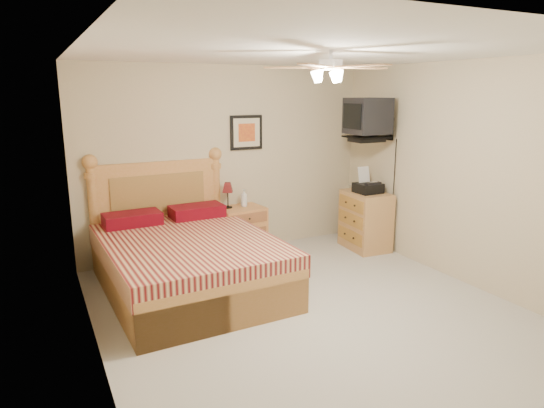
{
  "coord_description": "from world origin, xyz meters",
  "views": [
    {
      "loc": [
        -2.36,
        -3.8,
        2.16
      ],
      "look_at": [
        -0.01,
        0.9,
        0.94
      ],
      "focal_mm": 32.0,
      "sensor_mm": 36.0,
      "label": 1
    }
  ],
  "objects": [
    {
      "name": "floor",
      "position": [
        0.0,
        0.0,
        0.0
      ],
      "size": [
        4.5,
        4.5,
        0.0
      ],
      "primitive_type": "plane",
      "color": "#ACA79B",
      "rests_on": "ground"
    },
    {
      "name": "ceiling",
      "position": [
        0.0,
        0.0,
        2.5
      ],
      "size": [
        4.0,
        4.5,
        0.04
      ],
      "primitive_type": "cube",
      "color": "white",
      "rests_on": "ground"
    },
    {
      "name": "wall_back",
      "position": [
        0.0,
        2.25,
        1.25
      ],
      "size": [
        4.0,
        0.04,
        2.5
      ],
      "primitive_type": "cube",
      "color": "#BEAE8C",
      "rests_on": "ground"
    },
    {
      "name": "wall_front",
      "position": [
        0.0,
        -2.25,
        1.25
      ],
      "size": [
        4.0,
        0.04,
        2.5
      ],
      "primitive_type": "cube",
      "color": "#BEAE8C",
      "rests_on": "ground"
    },
    {
      "name": "wall_left",
      "position": [
        -2.0,
        0.0,
        1.25
      ],
      "size": [
        0.04,
        4.5,
        2.5
      ],
      "primitive_type": "cube",
      "color": "#BEAE8C",
      "rests_on": "ground"
    },
    {
      "name": "wall_right",
      "position": [
        2.0,
        0.0,
        1.25
      ],
      "size": [
        0.04,
        4.5,
        2.5
      ],
      "primitive_type": "cube",
      "color": "#BEAE8C",
      "rests_on": "ground"
    },
    {
      "name": "bed",
      "position": [
        -0.92,
        1.12,
        0.72
      ],
      "size": [
        1.78,
        2.29,
        1.45
      ],
      "primitive_type": null,
      "rotation": [
        0.0,
        0.0,
        0.03
      ],
      "color": "#BF863A",
      "rests_on": "ground"
    },
    {
      "name": "nightstand",
      "position": [
        0.08,
        2.0,
        0.32
      ],
      "size": [
        0.64,
        0.51,
        0.65
      ],
      "primitive_type": "cube",
      "rotation": [
        0.0,
        0.0,
        0.1
      ],
      "color": "#B36E35",
      "rests_on": "ground"
    },
    {
      "name": "table_lamp",
      "position": [
        -0.08,
        2.07,
        0.82
      ],
      "size": [
        0.23,
        0.23,
        0.34
      ],
      "primitive_type": null,
      "rotation": [
        0.0,
        0.0,
        0.31
      ],
      "color": "maroon",
      "rests_on": "nightstand"
    },
    {
      "name": "lotion_bottle",
      "position": [
        0.14,
        2.04,
        0.77
      ],
      "size": [
        0.11,
        0.11,
        0.23
      ],
      "primitive_type": "imported",
      "rotation": [
        0.0,
        0.0,
        0.19
      ],
      "color": "silver",
      "rests_on": "nightstand"
    },
    {
      "name": "framed_picture",
      "position": [
        0.27,
        2.23,
        1.62
      ],
      "size": [
        0.46,
        0.04,
        0.46
      ],
      "primitive_type": "cube",
      "color": "black",
      "rests_on": "wall_back"
    },
    {
      "name": "dresser",
      "position": [
        1.73,
        1.46,
        0.4
      ],
      "size": [
        0.52,
        0.71,
        0.81
      ],
      "primitive_type": "cube",
      "rotation": [
        0.0,
        0.0,
        -0.07
      ],
      "color": "#B1844D",
      "rests_on": "ground"
    },
    {
      "name": "fax_machine",
      "position": [
        1.72,
        1.42,
        0.98
      ],
      "size": [
        0.33,
        0.35,
        0.35
      ],
      "primitive_type": null,
      "rotation": [
        0.0,
        0.0,
        0.01
      ],
      "color": "black",
      "rests_on": "dresser"
    },
    {
      "name": "magazine_lower",
      "position": [
        1.74,
        1.73,
        0.82
      ],
      "size": [
        0.25,
        0.32,
        0.03
      ],
      "primitive_type": "imported",
      "rotation": [
        0.0,
        0.0,
        -0.09
      ],
      "color": "#BDAF96",
      "rests_on": "dresser"
    },
    {
      "name": "magazine_upper",
      "position": [
        1.73,
        1.73,
        0.84
      ],
      "size": [
        0.24,
        0.28,
        0.02
      ],
      "primitive_type": "imported",
      "rotation": [
        0.0,
        0.0,
        0.3
      ],
      "color": "tan",
      "rests_on": "magazine_lower"
    },
    {
      "name": "wall_tv",
      "position": [
        1.75,
        1.34,
        1.81
      ],
      "size": [
        0.56,
        0.46,
        0.58
      ],
      "primitive_type": null,
      "color": "black",
      "rests_on": "wall_right"
    },
    {
      "name": "ceiling_fan",
      "position": [
        0.0,
        -0.2,
        2.36
      ],
      "size": [
        1.14,
        1.14,
        0.28
      ],
      "primitive_type": null,
      "color": "white",
      "rests_on": "ceiling"
    }
  ]
}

